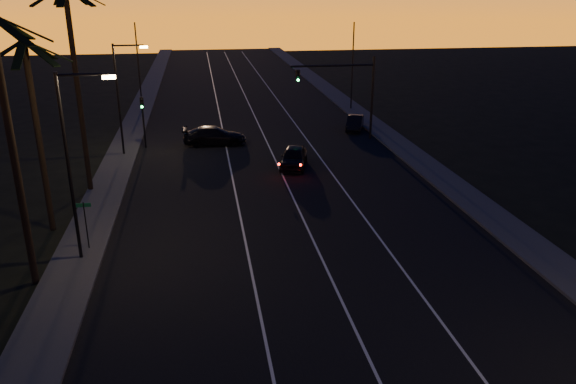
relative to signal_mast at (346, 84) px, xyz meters
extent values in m
cube|color=black|center=(-7.14, -9.99, -4.78)|extent=(20.00, 170.00, 0.01)
cube|color=#393936|center=(-18.34, -9.99, -4.70)|extent=(2.40, 170.00, 0.16)
cube|color=#393936|center=(4.06, -9.99, -4.70)|extent=(2.40, 170.00, 0.16)
cube|color=silver|center=(-10.14, -9.99, -4.76)|extent=(0.12, 160.00, 0.01)
cube|color=silver|center=(-6.64, -9.99, -4.76)|extent=(0.12, 160.00, 0.01)
cube|color=silver|center=(-3.14, -9.99, -4.76)|extent=(0.12, 160.00, 0.01)
cylinder|color=black|center=(-19.74, -21.99, 0.97)|extent=(0.32, 0.32, 11.50)
cube|color=black|center=(-18.71, -21.73, 6.15)|extent=(2.18, 0.92, 1.18)
cube|color=black|center=(-19.30, -21.03, 6.15)|extent=(1.25, 2.12, 1.18)
cube|color=black|center=(-18.89, -22.63, 6.15)|extent=(1.95, 1.61, 1.18)
cylinder|color=black|center=(-20.34, -15.99, 0.22)|extent=(0.32, 0.32, 10.00)
cube|color=black|center=(-19.31, -15.73, 4.65)|extent=(2.18, 0.92, 1.18)
cube|color=black|center=(-19.90, -15.03, 4.65)|extent=(1.25, 2.12, 1.18)
cube|color=black|center=(-20.82, -15.05, 4.65)|extent=(1.34, 2.09, 1.18)
cube|color=black|center=(-21.37, -15.78, 4.65)|extent=(2.18, 0.82, 1.18)
cube|color=black|center=(-21.15, -16.67, 4.65)|extent=(1.90, 1.69, 1.18)
cube|color=black|center=(-20.31, -17.05, 4.65)|extent=(0.45, 2.16, 1.18)
cube|color=black|center=(-19.49, -16.63, 4.65)|extent=(1.95, 1.61, 1.18)
cylinder|color=black|center=(-19.34, -9.99, 1.47)|extent=(0.32, 0.32, 12.50)
cylinder|color=black|center=(-18.14, -19.99, -0.28)|extent=(0.16, 0.16, 9.00)
cylinder|color=black|center=(-17.04, -19.99, 4.07)|extent=(2.20, 0.12, 0.12)
cube|color=#FBBF64|center=(-15.94, -19.99, 3.94)|extent=(0.55, 0.26, 0.16)
cylinder|color=black|center=(-18.14, -1.99, -0.53)|extent=(0.16, 0.16, 8.50)
cylinder|color=black|center=(-17.04, -1.99, 3.57)|extent=(2.20, 0.12, 0.12)
cube|color=#FBBF64|center=(-15.94, -1.99, 3.44)|extent=(0.55, 0.26, 0.16)
cylinder|color=black|center=(-17.94, -18.99, -3.48)|extent=(0.06, 0.06, 2.60)
cube|color=#0E542D|center=(-17.94, -18.99, -2.33)|extent=(0.70, 0.03, 0.20)
cylinder|color=black|center=(2.36, 0.01, -1.28)|extent=(0.20, 0.20, 7.00)
cylinder|color=black|center=(-1.14, 0.01, 1.52)|extent=(7.00, 0.16, 0.16)
cube|color=black|center=(-4.04, 0.01, 0.77)|extent=(0.32, 0.28, 1.00)
sphere|color=black|center=(-4.04, -0.16, 1.09)|extent=(0.20, 0.20, 0.20)
sphere|color=black|center=(-4.04, -0.16, 0.77)|extent=(0.20, 0.20, 0.20)
sphere|color=#14FF59|center=(-4.04, -0.16, 0.45)|extent=(0.20, 0.20, 0.20)
cylinder|color=black|center=(-16.64, 0.01, -2.68)|extent=(0.14, 0.14, 4.20)
cube|color=black|center=(-16.64, 0.01, -1.08)|extent=(0.28, 0.25, 0.90)
sphere|color=black|center=(-16.64, -0.14, -0.80)|extent=(0.18, 0.18, 0.18)
sphere|color=black|center=(-16.64, -0.14, -1.08)|extent=(0.18, 0.18, 0.18)
sphere|color=#14FF59|center=(-16.64, -0.14, -1.36)|extent=(0.18, 0.18, 0.18)
cylinder|color=black|center=(-18.14, 15.01, -0.28)|extent=(0.14, 0.14, 9.00)
cylinder|color=black|center=(3.86, 12.01, -0.28)|extent=(0.14, 0.14, 9.00)
imported|color=black|center=(-5.53, -6.98, -4.02)|extent=(2.89, 4.69, 1.49)
sphere|color=#FF0F05|center=(-6.96, -9.29, -3.79)|extent=(0.18, 0.18, 0.18)
sphere|color=#FF0F05|center=(-5.52, -9.69, -3.79)|extent=(0.18, 0.18, 0.18)
imported|color=black|center=(1.86, 3.21, -4.13)|extent=(2.64, 4.14, 1.29)
imported|color=black|center=(-11.01, 0.09, -4.01)|extent=(5.31, 2.36, 1.51)
camera|label=1|loc=(-12.08, -45.57, 7.68)|focal=35.00mm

